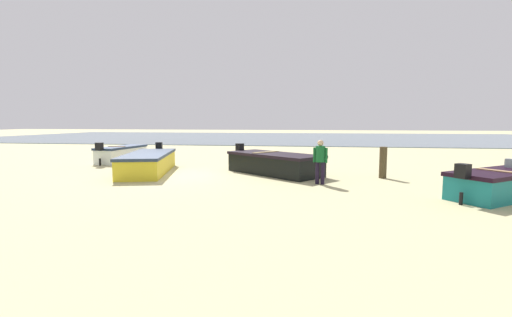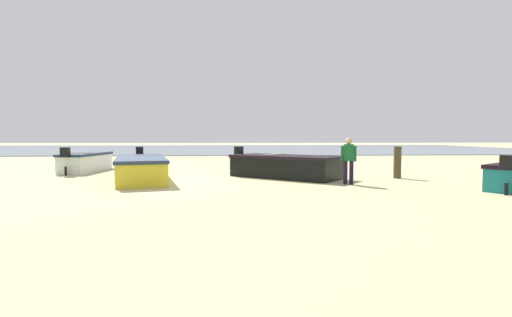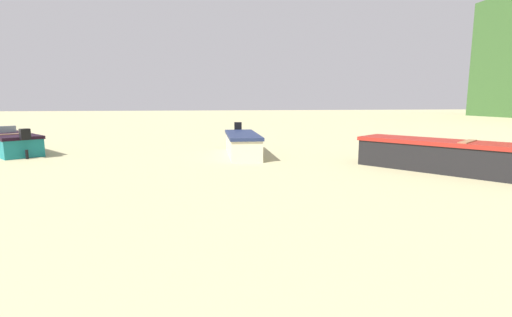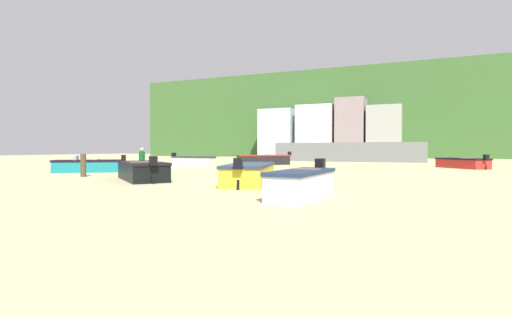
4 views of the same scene
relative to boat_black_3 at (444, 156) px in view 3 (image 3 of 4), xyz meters
The scene contains 3 objects.
boat_black_3 is the anchor object (origin of this frame).
boat_cream_5 7.19m from the boat_black_3, 127.15° to the right, with size 4.23×1.32×1.21m.
boat_teal_6 16.46m from the boat_black_3, 113.17° to the right, with size 4.23×3.67×1.14m.
Camera 3 is at (4.86, 10.01, 2.16)m, focal length 25.95 mm.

